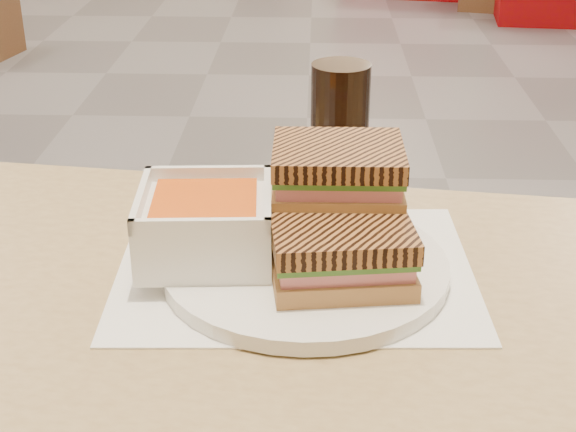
{
  "coord_description": "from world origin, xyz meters",
  "views": [
    {
      "loc": [
        0.04,
        -2.75,
        1.18
      ],
      "look_at": [
        0.01,
        -2.0,
        0.82
      ],
      "focal_mm": 52.44,
      "sensor_mm": 36.0,
      "label": 1
    }
  ],
  "objects_px": {
    "soup_bowl": "(206,227)",
    "cola_glass": "(340,125)",
    "plate": "(305,267)",
    "panini_lower": "(341,251)"
  },
  "relations": [
    {
      "from": "soup_bowl",
      "to": "cola_glass",
      "type": "bearing_deg",
      "value": 58.11
    },
    {
      "from": "plate",
      "to": "panini_lower",
      "type": "relative_size",
      "value": 1.98
    },
    {
      "from": "plate",
      "to": "panini_lower",
      "type": "distance_m",
      "value": 0.06
    },
    {
      "from": "soup_bowl",
      "to": "panini_lower",
      "type": "bearing_deg",
      "value": -17.94
    },
    {
      "from": "panini_lower",
      "to": "cola_glass",
      "type": "relative_size",
      "value": 0.95
    },
    {
      "from": "soup_bowl",
      "to": "cola_glass",
      "type": "height_order",
      "value": "cola_glass"
    },
    {
      "from": "plate",
      "to": "cola_glass",
      "type": "distance_m",
      "value": 0.25
    },
    {
      "from": "plate",
      "to": "soup_bowl",
      "type": "height_order",
      "value": "soup_bowl"
    },
    {
      "from": "plate",
      "to": "panini_lower",
      "type": "height_order",
      "value": "panini_lower"
    },
    {
      "from": "plate",
      "to": "cola_glass",
      "type": "bearing_deg",
      "value": 80.89
    }
  ]
}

